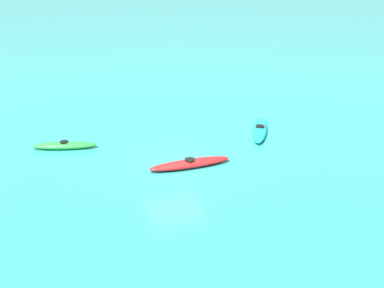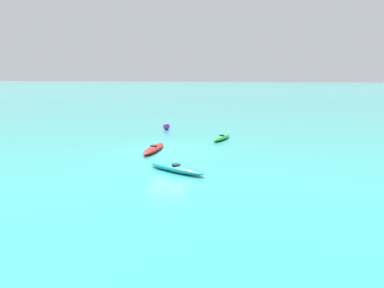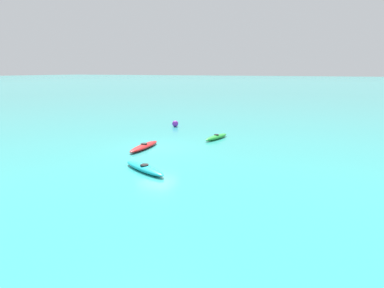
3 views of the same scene
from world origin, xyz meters
TOP-DOWN VIEW (x-y plane):
  - ground_plane at (0.00, 0.00)m, footprint 600.00×600.00m
  - kayak_red at (-0.54, 0.70)m, footprint 3.62×0.97m
  - kayak_green at (4.61, -2.58)m, footprint 3.00×1.10m
  - kayak_cyan at (-4.88, -2.19)m, footprint 2.04×3.40m

SIDE VIEW (x-z plane):
  - ground_plane at x=0.00m, z-range 0.00..0.00m
  - kayak_red at x=-0.54m, z-range -0.02..0.35m
  - kayak_green at x=4.61m, z-range -0.02..0.35m
  - kayak_cyan at x=-4.88m, z-range -0.02..0.35m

